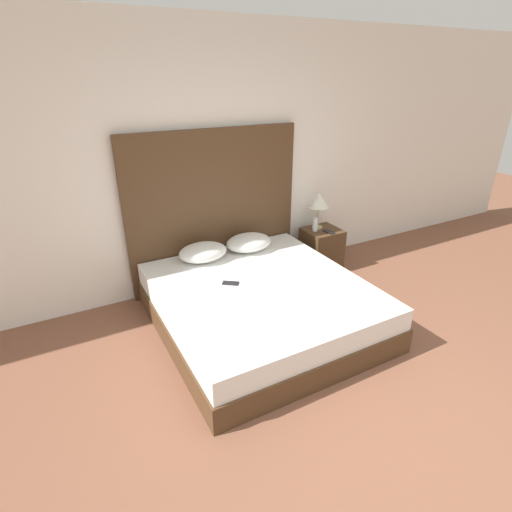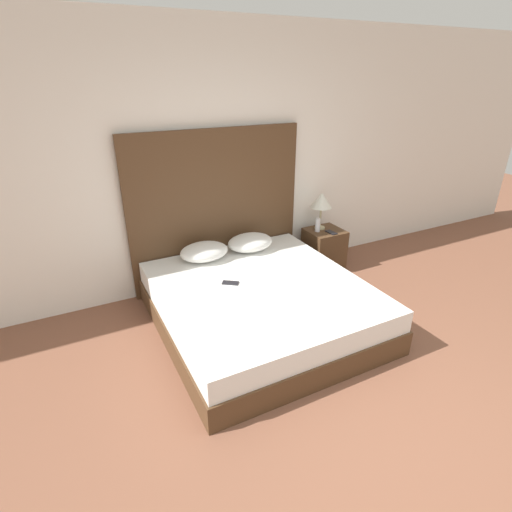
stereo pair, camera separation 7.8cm
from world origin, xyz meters
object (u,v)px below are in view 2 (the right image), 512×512
Objects in this scene: phone_on_bed at (230,283)px; phone_on_nightstand at (331,232)px; bed at (261,305)px; nightstand at (324,249)px; table_lamp at (321,201)px.

phone_on_bed is 1.05× the size of phone_on_nightstand.
bed is 4.08× the size of nightstand.
nightstand is (1.50, 0.59, -0.19)m from phone_on_bed.
table_lamp reaches higher than bed.
phone_on_bed is at bearing 147.34° from bed.
phone_on_bed is at bearing -162.14° from phone_on_nightstand.
bed is at bearing -146.43° from table_lamp.
phone_on_bed is 1.66m from table_lamp.
table_lamp is (1.47, 0.66, 0.39)m from phone_on_bed.
table_lamp reaches higher than nightstand.
phone_on_nightstand is at bearing -82.06° from nightstand.
table_lamp is at bearing 33.57° from bed.
bed is at bearing -153.32° from phone_on_nightstand.
table_lamp is at bearing 24.33° from phone_on_bed.
bed is 12.84× the size of phone_on_nightstand.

